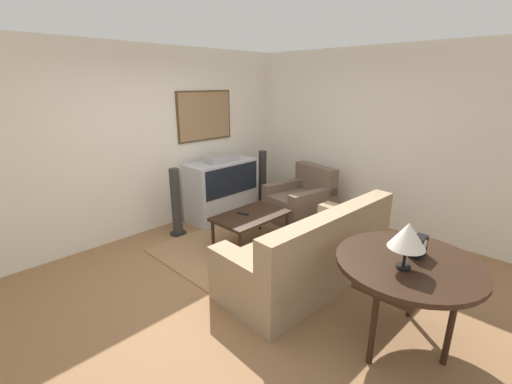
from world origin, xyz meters
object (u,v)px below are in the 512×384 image
object	(u,v)px
coffee_table	(251,217)
speaker_tower_left	(176,204)
armchair	(300,203)
table_lamp	(408,236)
tv	(222,189)
speaker_tower_right	(262,180)
couch	(310,256)
console_table	(408,268)
mantel_clock	(419,246)

from	to	relation	value
coffee_table	speaker_tower_left	xyz separation A→B (m)	(-0.52, 1.04, 0.07)
armchair	table_lamp	bearing A→B (deg)	-26.67
armchair	tv	bearing A→B (deg)	-131.25
coffee_table	table_lamp	distance (m)	2.43
coffee_table	speaker_tower_right	bearing A→B (deg)	37.98
tv	coffee_table	xyz separation A→B (m)	(-0.41, -1.09, -0.08)
couch	console_table	world-z (taller)	couch
coffee_table	speaker_tower_right	world-z (taller)	speaker_tower_right
armchair	speaker_tower_right	bearing A→B (deg)	-176.44
tv	armchair	bearing A→B (deg)	-51.84
speaker_tower_right	speaker_tower_left	bearing A→B (deg)	180.00
armchair	mantel_clock	distance (m)	2.83
armchair	speaker_tower_left	distance (m)	1.99
table_lamp	couch	bearing A→B (deg)	71.34
table_lamp	speaker_tower_right	world-z (taller)	table_lamp
speaker_tower_left	mantel_clock	bearing A→B (deg)	-85.83
couch	speaker_tower_right	distance (m)	2.65
coffee_table	table_lamp	size ratio (longest dim) A/B	2.64
tv	table_lamp	distance (m)	3.55
table_lamp	speaker_tower_right	distance (m)	3.86
couch	speaker_tower_left	world-z (taller)	speaker_tower_left
tv	couch	world-z (taller)	tv
armchair	console_table	world-z (taller)	armchair
table_lamp	speaker_tower_left	size ratio (longest dim) A/B	0.38
tv	mantel_clock	distance (m)	3.45
mantel_clock	console_table	bearing A→B (deg)	176.70
speaker_tower_right	table_lamp	bearing A→B (deg)	-119.85
armchair	console_table	distance (m)	2.88
table_lamp	speaker_tower_left	bearing A→B (deg)	89.12
armchair	speaker_tower_left	bearing A→B (deg)	-108.69
couch	armchair	xyz separation A→B (m)	(1.39, 1.20, -0.02)
couch	speaker_tower_right	world-z (taller)	speaker_tower_right
couch	mantel_clock	bearing A→B (deg)	87.93
table_lamp	console_table	bearing A→B (deg)	2.80
couch	speaker_tower_right	xyz separation A→B (m)	(1.51, 2.17, 0.16)
tv	mantel_clock	world-z (taller)	tv
mantel_clock	speaker_tower_right	bearing A→B (deg)	64.10
couch	console_table	bearing A→B (deg)	80.88
armchair	speaker_tower_right	xyz separation A→B (m)	(0.12, 0.97, 0.18)
coffee_table	table_lamp	xyz separation A→B (m)	(-0.57, -2.27, 0.66)
table_lamp	speaker_tower_right	size ratio (longest dim) A/B	0.38
couch	armchair	bearing A→B (deg)	-136.71
tv	console_table	size ratio (longest dim) A/B	1.02
couch	mantel_clock	world-z (taller)	mantel_clock
tv	console_table	bearing A→B (deg)	-103.80
coffee_table	console_table	world-z (taller)	console_table
couch	coffee_table	xyz separation A→B (m)	(0.19, 1.13, 0.09)
couch	table_lamp	bearing A→B (deg)	73.91
mantel_clock	couch	bearing A→B (deg)	85.36
coffee_table	speaker_tower_right	size ratio (longest dim) A/B	1.00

